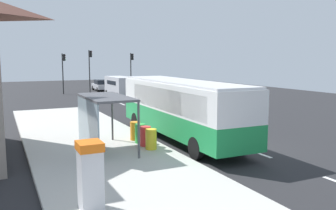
% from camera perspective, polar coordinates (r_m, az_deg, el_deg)
% --- Properties ---
extents(ground_plane, '(56.00, 92.00, 0.04)m').
position_cam_1_polar(ground_plane, '(29.98, -5.04, -0.95)').
color(ground_plane, '#262628').
extents(sidewalk_platform, '(6.20, 30.00, 0.18)m').
position_cam_1_polar(sidewalk_platform, '(16.82, -11.05, -7.35)').
color(sidewalk_platform, beige).
rests_on(sidewalk_platform, ground).
extents(lane_stripe_seg_1, '(0.16, 2.20, 0.01)m').
position_cam_1_polar(lane_stripe_seg_1, '(17.21, 13.89, -7.38)').
color(lane_stripe_seg_1, silver).
rests_on(lane_stripe_seg_1, ground).
extents(lane_stripe_seg_2, '(0.16, 2.20, 0.01)m').
position_cam_1_polar(lane_stripe_seg_2, '(21.18, 5.24, -4.41)').
color(lane_stripe_seg_2, silver).
rests_on(lane_stripe_seg_2, ground).
extents(lane_stripe_seg_3, '(0.16, 2.20, 0.01)m').
position_cam_1_polar(lane_stripe_seg_3, '(25.52, -0.54, -2.34)').
color(lane_stripe_seg_3, silver).
rests_on(lane_stripe_seg_3, ground).
extents(lane_stripe_seg_4, '(0.16, 2.20, 0.01)m').
position_cam_1_polar(lane_stripe_seg_4, '(30.07, -4.60, -0.87)').
color(lane_stripe_seg_4, silver).
rests_on(lane_stripe_seg_4, ground).
extents(lane_stripe_seg_5, '(0.16, 2.20, 0.01)m').
position_cam_1_polar(lane_stripe_seg_5, '(34.74, -7.58, 0.21)').
color(lane_stripe_seg_5, silver).
rests_on(lane_stripe_seg_5, ground).
extents(lane_stripe_seg_6, '(0.16, 2.20, 0.01)m').
position_cam_1_polar(lane_stripe_seg_6, '(39.49, -9.84, 1.03)').
color(lane_stripe_seg_6, silver).
rests_on(lane_stripe_seg_6, ground).
extents(lane_stripe_seg_7, '(0.16, 2.20, 0.01)m').
position_cam_1_polar(lane_stripe_seg_7, '(44.29, -11.62, 1.68)').
color(lane_stripe_seg_7, silver).
rests_on(lane_stripe_seg_7, ground).
extents(bus, '(2.64, 11.04, 3.21)m').
position_cam_1_polar(bus, '(18.95, 1.97, -0.15)').
color(bus, '#1E8C47').
rests_on(bus, ground).
extents(white_van, '(2.15, 5.25, 2.30)m').
position_cam_1_polar(white_van, '(41.25, -7.81, 3.21)').
color(white_van, silver).
rests_on(white_van, ground).
extents(sedan_near, '(1.97, 4.46, 1.52)m').
position_cam_1_polar(sedan_near, '(49.39, -10.71, 3.20)').
color(sedan_near, '#B7B7BC').
rests_on(sedan_near, ground).
extents(ticket_machine, '(0.66, 0.76, 1.94)m').
position_cam_1_polar(ticket_machine, '(10.10, -12.41, -11.05)').
color(ticket_machine, silver).
rests_on(ticket_machine, sidewalk_platform).
extents(recycling_bin_yellow, '(0.52, 0.52, 0.95)m').
position_cam_1_polar(recycling_bin_yellow, '(16.46, -2.75, -5.52)').
color(recycling_bin_yellow, yellow).
rests_on(recycling_bin_yellow, sidewalk_platform).
extents(recycling_bin_red, '(0.52, 0.52, 0.95)m').
position_cam_1_polar(recycling_bin_red, '(17.09, -3.67, -5.04)').
color(recycling_bin_red, red).
rests_on(recycling_bin_red, sidewalk_platform).
extents(recycling_bin_green, '(0.52, 0.52, 0.95)m').
position_cam_1_polar(recycling_bin_green, '(17.73, -4.52, -4.59)').
color(recycling_bin_green, green).
rests_on(recycling_bin_green, sidewalk_platform).
extents(recycling_bin_orange, '(0.52, 0.52, 0.95)m').
position_cam_1_polar(recycling_bin_orange, '(18.37, -5.31, -4.18)').
color(recycling_bin_orange, orange).
rests_on(recycling_bin_orange, sidewalk_platform).
extents(traffic_light_near_side, '(0.49, 0.28, 5.11)m').
position_cam_1_polar(traffic_light_near_side, '(46.99, -5.91, 6.25)').
color(traffic_light_near_side, '#2D2D2D').
rests_on(traffic_light_near_side, ground).
extents(traffic_light_far_side, '(0.49, 0.28, 5.01)m').
position_cam_1_polar(traffic_light_far_side, '(45.60, -16.53, 5.87)').
color(traffic_light_far_side, '#2D2D2D').
rests_on(traffic_light_far_side, ground).
extents(traffic_light_median, '(0.49, 0.28, 5.48)m').
position_cam_1_polar(traffic_light_median, '(47.07, -12.47, 6.38)').
color(traffic_light_median, '#2D2D2D').
rests_on(traffic_light_median, ground).
extents(bus_shelter, '(1.80, 4.00, 2.50)m').
position_cam_1_polar(bus_shelter, '(16.19, -11.04, -0.68)').
color(bus_shelter, '#4C4C51').
rests_on(bus_shelter, sidewalk_platform).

